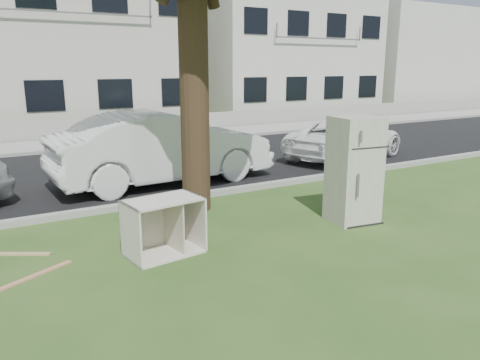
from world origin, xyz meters
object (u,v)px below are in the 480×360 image
fridge (354,170)px  car_right (346,139)px  cabinet (164,227)px  car_center (163,147)px

fridge → car_right: 5.95m
cabinet → car_center: bearing=61.5°
fridge → cabinet: bearing=-175.8°
fridge → car_center: bearing=121.3°
car_right → car_center: bearing=72.9°
cabinet → car_right: size_ratio=0.25×
fridge → cabinet: fridge is taller
fridge → car_center: fridge is taller
cabinet → car_right: 8.51m
fridge → cabinet: size_ratio=1.73×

